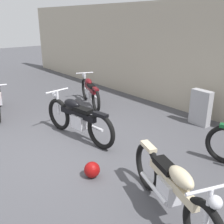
# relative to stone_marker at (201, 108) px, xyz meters

# --- Properties ---
(ground_plane) EXTENTS (40.00, 40.00, 0.00)m
(ground_plane) POSITION_rel_stone_marker_xyz_m (-1.00, -3.27, -0.45)
(ground_plane) COLOR #47474C
(building_wall) EXTENTS (18.00, 0.30, 3.02)m
(building_wall) POSITION_rel_stone_marker_xyz_m (-1.00, 0.67, 1.06)
(building_wall) COLOR #B2A893
(building_wall) RESTS_ON ground_plane
(stone_marker) EXTENTS (0.53, 0.23, 0.89)m
(stone_marker) POSITION_rel_stone_marker_xyz_m (0.00, 0.00, 0.00)
(stone_marker) COLOR #9E9EA3
(stone_marker) RESTS_ON ground_plane
(helmet) EXTENTS (0.27, 0.27, 0.27)m
(helmet) POSITION_rel_stone_marker_xyz_m (0.14, -3.43, -0.31)
(helmet) COLOR maroon
(helmet) RESTS_ON ground_plane
(motorcycle_cream) EXTENTS (2.03, 0.96, 0.96)m
(motorcycle_cream) POSITION_rel_stone_marker_xyz_m (1.58, -3.18, 0.02)
(motorcycle_cream) COLOR black
(motorcycle_cream) RESTS_ON ground_plane
(motorcycle_maroon) EXTENTS (1.91, 0.90, 0.90)m
(motorcycle_maroon) POSITION_rel_stone_marker_xyz_m (-3.04, -1.23, -0.01)
(motorcycle_maroon) COLOR black
(motorcycle_maroon) RESTS_ON ground_plane
(motorcycle_black) EXTENTS (2.19, 0.63, 0.99)m
(motorcycle_black) POSITION_rel_stone_marker_xyz_m (-1.31, -2.78, 0.03)
(motorcycle_black) COLOR black
(motorcycle_black) RESTS_ON ground_plane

